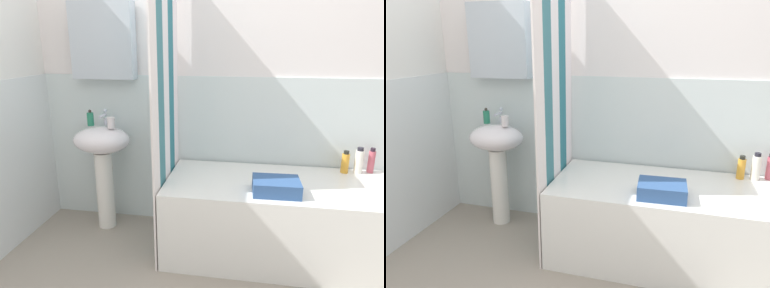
{
  "view_description": "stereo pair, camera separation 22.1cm",
  "coord_description": "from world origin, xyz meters",
  "views": [
    {
      "loc": [
        0.13,
        -1.4,
        1.44
      ],
      "look_at": [
        -0.24,
        0.69,
        0.83
      ],
      "focal_mm": 32.83,
      "sensor_mm": 36.0,
      "label": 1
    },
    {
      "loc": [
        0.34,
        -1.35,
        1.44
      ],
      "look_at": [
        -0.24,
        0.69,
        0.83
      ],
      "focal_mm": 32.83,
      "sensor_mm": 36.0,
      "label": 2
    }
  ],
  "objects": [
    {
      "name": "sink",
      "position": [
        -1.0,
        1.03,
        0.61
      ],
      "size": [
        0.44,
        0.34,
        0.83
      ],
      "color": "white",
      "rests_on": "ground_plane"
    },
    {
      "name": "bathtub",
      "position": [
        0.33,
        0.86,
        0.27
      ],
      "size": [
        1.52,
        0.71,
        0.54
      ],
      "primitive_type": "cube",
      "color": "white",
      "rests_on": "ground_plane"
    },
    {
      "name": "faucet",
      "position": [
        -1.0,
        1.11,
        0.89
      ],
      "size": [
        0.03,
        0.12,
        0.12
      ],
      "color": "silver",
      "rests_on": "sink"
    },
    {
      "name": "toothbrush_cup",
      "position": [
        -0.91,
        1.02,
        0.87
      ],
      "size": [
        0.06,
        0.06,
        0.08
      ],
      "primitive_type": "cylinder",
      "color": "white",
      "rests_on": "sink"
    },
    {
      "name": "wall_back_tiled",
      "position": [
        -0.06,
        1.26,
        1.14
      ],
      "size": [
        3.6,
        0.18,
        2.4
      ],
      "color": "white",
      "rests_on": "ground_plane"
    },
    {
      "name": "lotion_bottle",
      "position": [
        0.89,
        1.14,
        0.63
      ],
      "size": [
        0.06,
        0.06,
        0.19
      ],
      "color": "white",
      "rests_on": "bathtub"
    },
    {
      "name": "shower_curtain",
      "position": [
        -0.44,
        0.86,
        1.0
      ],
      "size": [
        0.01,
        0.71,
        2.0
      ],
      "color": "white",
      "rests_on": "ground_plane"
    },
    {
      "name": "conditioner_bottle",
      "position": [
        0.8,
        1.13,
        0.62
      ],
      "size": [
        0.05,
        0.05,
        0.17
      ],
      "color": "gold",
      "rests_on": "bathtub"
    },
    {
      "name": "body_wash_bottle",
      "position": [
        0.99,
        1.17,
        0.62
      ],
      "size": [
        0.05,
        0.05,
        0.18
      ],
      "color": "#C35363",
      "rests_on": "bathtub"
    },
    {
      "name": "soap_dispenser",
      "position": [
        -1.1,
        1.07,
        0.88
      ],
      "size": [
        0.05,
        0.05,
        0.12
      ],
      "color": "#237857",
      "rests_on": "sink"
    },
    {
      "name": "towel_folded",
      "position": [
        0.3,
        0.68,
        0.58
      ],
      "size": [
        0.29,
        0.23,
        0.09
      ],
      "primitive_type": "cube",
      "rotation": [
        0.0,
        0.0,
        0.03
      ],
      "color": "#305288",
      "rests_on": "bathtub"
    }
  ]
}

